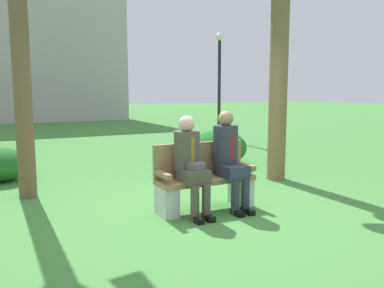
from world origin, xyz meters
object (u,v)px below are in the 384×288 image
object	(u,v)px
seated_man_right	(229,155)
shrub_mid_lawn	(0,165)
seated_man_left	(190,160)
building_backdrop	(16,43)
park_bench	(204,180)
shrub_near_bench	(219,148)
street_lamp	(219,75)

from	to	relation	value
seated_man_right	shrub_mid_lawn	world-z (taller)	seated_man_right
seated_man_left	building_backdrop	size ratio (longest dim) A/B	0.12
park_bench	shrub_near_bench	world-z (taller)	park_bench
shrub_mid_lawn	building_backdrop	world-z (taller)	building_backdrop
park_bench	building_backdrop	size ratio (longest dim) A/B	0.12
seated_man_right	shrub_near_bench	xyz separation A→B (m)	(1.49, 2.72, -0.36)
shrub_near_bench	street_lamp	world-z (taller)	street_lamp
shrub_near_bench	shrub_mid_lawn	world-z (taller)	shrub_near_bench
street_lamp	building_backdrop	xyz separation A→B (m)	(-5.00, 13.93, 2.17)
seated_man_right	shrub_near_bench	distance (m)	3.12
park_bench	building_backdrop	distance (m)	20.80
shrub_near_bench	building_backdrop	distance (m)	18.43
shrub_mid_lawn	street_lamp	distance (m)	7.63
seated_man_left	shrub_mid_lawn	distance (m)	3.89
park_bench	seated_man_right	distance (m)	0.48
shrub_near_bench	building_backdrop	bearing A→B (deg)	98.39
park_bench	seated_man_left	distance (m)	0.44
seated_man_left	seated_man_right	world-z (taller)	seated_man_right
seated_man_right	shrub_mid_lawn	size ratio (longest dim) A/B	1.38
shrub_mid_lawn	street_lamp	world-z (taller)	street_lamp
shrub_near_bench	building_backdrop	size ratio (longest dim) A/B	0.11
seated_man_right	shrub_near_bench	world-z (taller)	seated_man_right
seated_man_right	building_backdrop	xyz separation A→B (m)	(-1.14, 20.54, 3.53)
park_bench	seated_man_left	xyz separation A→B (m)	(-0.27, -0.13, 0.32)
shrub_mid_lawn	shrub_near_bench	bearing A→B (deg)	-6.71
street_lamp	shrub_near_bench	bearing A→B (deg)	-121.34
park_bench	street_lamp	world-z (taller)	street_lamp
shrub_near_bench	park_bench	bearing A→B (deg)	-124.80
street_lamp	seated_man_right	bearing A→B (deg)	-120.29
seated_man_left	building_backdrop	xyz separation A→B (m)	(-0.55, 20.55, 3.56)
shrub_mid_lawn	park_bench	bearing A→B (deg)	-52.11
shrub_mid_lawn	building_backdrop	xyz separation A→B (m)	(1.59, 17.33, 3.97)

